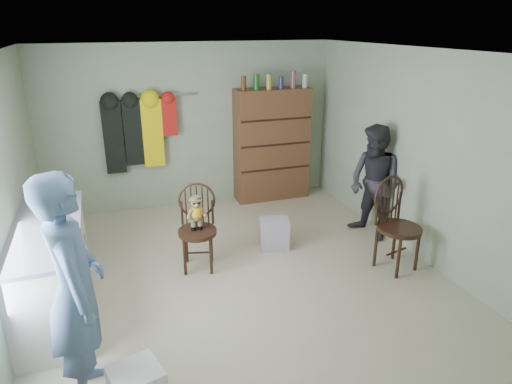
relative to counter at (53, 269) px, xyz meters
name	(u,v)px	position (x,y,z in m)	size (l,w,h in m)	color
ground_plane	(241,277)	(1.95, 0.00, -0.47)	(5.00, 5.00, 0.00)	beige
room_walls	(226,133)	(1.95, 0.53, 1.11)	(5.00, 5.00, 5.00)	#A0AE91
counter	(53,269)	(0.00, 0.00, 0.00)	(0.64, 1.86, 0.94)	silver
chair_front	(197,221)	(1.55, 0.42, 0.12)	(0.55, 0.55, 1.02)	black
chair_far	(395,221)	(3.73, -0.34, 0.12)	(0.60, 0.60, 1.11)	black
striped_bag	(274,234)	(2.58, 0.57, -0.28)	(0.37, 0.29, 0.39)	#E57279
person_left	(75,291)	(0.29, -1.25, 0.45)	(0.67, 0.44, 1.85)	slate
person_right	(375,183)	(3.95, 0.46, 0.30)	(0.75, 0.58, 1.54)	#2D2B33
dresser	(272,144)	(3.20, 2.30, 0.44)	(1.20, 0.39, 2.06)	brown
coat_rack	(138,132)	(1.12, 2.38, 0.78)	(1.42, 0.12, 1.09)	#99999E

